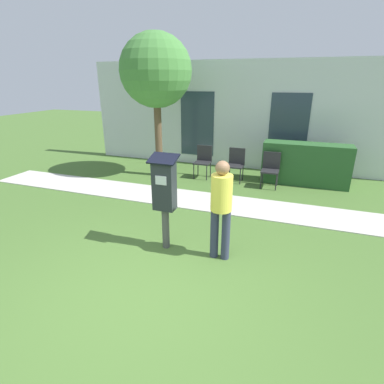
{
  "coord_description": "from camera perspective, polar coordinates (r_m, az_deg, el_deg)",
  "views": [
    {
      "loc": [
        1.69,
        -2.81,
        2.66
      ],
      "look_at": [
        0.27,
        1.2,
        1.05
      ],
      "focal_mm": 28.0,
      "sensor_mm": 36.0,
      "label": 1
    }
  ],
  "objects": [
    {
      "name": "ground_plane",
      "position": [
        4.23,
        -9.43,
        -18.63
      ],
      "size": [
        40.0,
        40.0,
        0.0
      ],
      "primitive_type": "plane",
      "color": "#476B2D"
    },
    {
      "name": "building_facade",
      "position": [
        9.57,
        9.48,
        14.09
      ],
      "size": [
        10.0,
        0.26,
        3.2
      ],
      "color": "silver",
      "rests_on": "ground"
    },
    {
      "name": "outdoor_chair_left",
      "position": [
        8.57,
        2.17,
        6.33
      ],
      "size": [
        0.44,
        0.44,
        0.9
      ],
      "rotation": [
        0.0,
        0.0,
        -0.41
      ],
      "color": "#262628",
      "rests_on": "ground"
    },
    {
      "name": "tree",
      "position": [
        8.49,
        -6.9,
        21.83
      ],
      "size": [
        1.9,
        1.9,
        3.82
      ],
      "color": "brown",
      "rests_on": "ground"
    },
    {
      "name": "parking_meter",
      "position": [
        4.73,
        -5.28,
        0.3
      ],
      "size": [
        0.44,
        0.31,
        1.59
      ],
      "color": "#4C4C4C",
      "rests_on": "ground"
    },
    {
      "name": "outdoor_chair_right",
      "position": [
        8.03,
        14.75,
        4.66
      ],
      "size": [
        0.44,
        0.44,
        0.9
      ],
      "rotation": [
        0.0,
        0.0,
        -0.11
      ],
      "color": "#262628",
      "rests_on": "ground"
    },
    {
      "name": "hedge_row",
      "position": [
        8.5,
        20.76,
        5.0
      ],
      "size": [
        2.21,
        0.6,
        1.1
      ],
      "color": "#285628",
      "rests_on": "ground"
    },
    {
      "name": "outdoor_chair_middle",
      "position": [
        8.32,
        8.37,
        5.67
      ],
      "size": [
        0.44,
        0.44,
        0.9
      ],
      "rotation": [
        0.0,
        0.0,
        -0.09
      ],
      "color": "#262628",
      "rests_on": "ground"
    },
    {
      "name": "sidewalk",
      "position": [
        6.89,
        3.76,
        -1.92
      ],
      "size": [
        12.0,
        1.1,
        0.02
      ],
      "color": "beige",
      "rests_on": "ground"
    },
    {
      "name": "person_standing",
      "position": [
        4.47,
        5.58,
        -2.15
      ],
      "size": [
        0.32,
        0.32,
        1.58
      ],
      "rotation": [
        0.0,
        0.0,
        -0.44
      ],
      "color": "#333851",
      "rests_on": "ground"
    }
  ]
}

